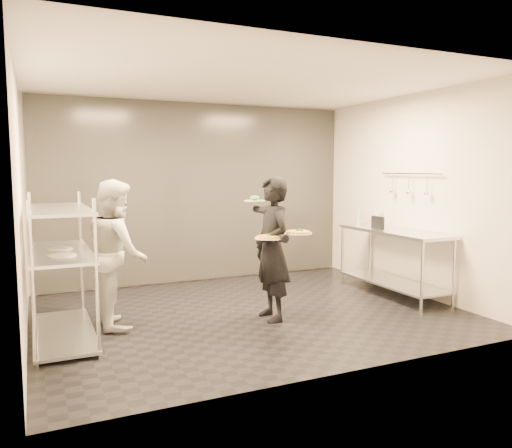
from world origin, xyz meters
name	(u,v)px	position (x,y,z in m)	size (l,w,h in m)	color
room_shell	(217,195)	(0.00, 1.18, 1.40)	(5.00, 4.00, 2.80)	black
pass_rack	(61,265)	(-2.15, 0.00, 0.77)	(0.60, 1.60, 1.50)	silver
prep_counter	(393,251)	(2.18, 0.00, 0.63)	(0.60, 1.80, 0.92)	silver
utensil_rail	(409,185)	(2.43, 0.00, 1.55)	(0.07, 1.20, 0.31)	silver
waiter	(272,249)	(0.13, -0.33, 0.84)	(0.61, 0.40, 1.67)	black
chef	(117,253)	(-1.55, 0.19, 0.82)	(0.80, 0.62, 1.65)	beige
pizza_plate_near	(270,237)	(0.01, -0.51, 1.00)	(0.34, 0.34, 0.05)	silver
pizza_plate_far	(298,232)	(0.33, -0.60, 1.05)	(0.31, 0.31, 0.05)	silver
salad_plate	(255,199)	(0.05, -0.03, 1.40)	(0.25, 0.25, 0.07)	silver
pos_monitor	(378,222)	(2.06, 0.20, 1.01)	(0.05, 0.25, 0.18)	black
bottle_green	(359,218)	(1.98, 0.55, 1.05)	(0.07, 0.07, 0.25)	gray
bottle_clear	(381,220)	(2.28, 0.40, 1.02)	(0.06, 0.06, 0.21)	gray
bottle_dark	(360,218)	(2.18, 0.80, 1.02)	(0.06, 0.06, 0.19)	black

